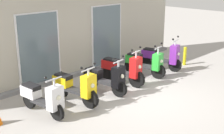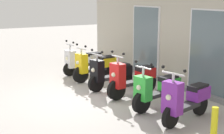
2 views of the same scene
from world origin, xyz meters
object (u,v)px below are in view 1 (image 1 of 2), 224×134
scooter_red (123,69)px  scooter_purple (162,56)px  curb_bollard (185,56)px  scooter_yellow (75,87)px  scooter_green (145,63)px  scooter_white (42,97)px  scooter_black (105,78)px

scooter_red → scooter_purple: 2.10m
scooter_red → curb_bollard: bearing=-5.0°
scooter_yellow → scooter_green: size_ratio=1.06×
scooter_white → scooter_purple: bearing=0.9°
scooter_green → curb_bollard: scooter_green is taller
scooter_black → scooter_purple: scooter_purple is taller
curb_bollard → scooter_black: bearing=178.3°
scooter_red → curb_bollard: size_ratio=2.35×
scooter_black → scooter_red: (0.91, 0.15, 0.03)m
scooter_yellow → scooter_green: 3.11m
scooter_white → scooter_yellow: size_ratio=0.94×
scooter_yellow → scooter_green: scooter_yellow is taller
scooter_yellow → scooter_red: bearing=3.0°
scooter_white → scooter_red: (3.00, 0.07, 0.02)m
scooter_yellow → scooter_purple: 4.09m
scooter_white → scooter_green: 4.11m
scooter_yellow → scooter_black: scooter_yellow is taller
scooter_green → curb_bollard: bearing=-7.5°
scooter_green → scooter_purple: 0.99m
scooter_white → scooter_purple: (5.10, 0.08, 0.03)m
scooter_red → scooter_black: bearing=-170.4°
scooter_yellow → scooter_purple: (4.09, 0.11, 0.02)m
scooter_white → scooter_yellow: (1.00, -0.03, 0.01)m
scooter_black → scooter_green: (2.02, 0.15, 0.01)m
scooter_black → scooter_white: bearing=177.8°
scooter_yellow → scooter_green: (3.11, 0.10, -0.02)m
scooter_yellow → scooter_purple: scooter_purple is taller
scooter_purple → scooter_green: bearing=-179.3°
scooter_black → scooter_red: 0.92m
scooter_white → scooter_green: (4.11, 0.07, -0.01)m
scooter_yellow → curb_bollard: 5.19m
scooter_white → curb_bollard: 6.20m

